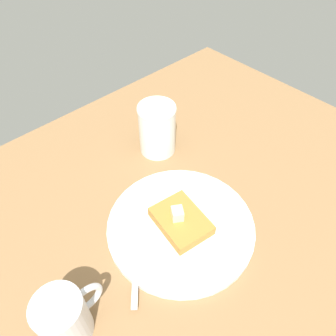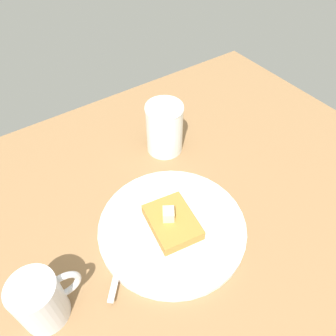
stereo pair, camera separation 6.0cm
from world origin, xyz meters
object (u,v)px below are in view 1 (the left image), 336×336
object	(u,v)px
syrup_jar	(157,131)
coffee_mug	(65,317)
fork	(137,251)
plate	(181,226)

from	to	relation	value
syrup_jar	coffee_mug	distance (cm)	37.89
coffee_mug	syrup_jar	bearing A→B (deg)	30.00
fork	coffee_mug	size ratio (longest dim) A/B	1.39
syrup_jar	coffee_mug	world-z (taller)	syrup_jar
syrup_jar	fork	bearing A→B (deg)	-139.27
fork	coffee_mug	xyz separation A→B (cm)	(-13.67, -2.46, 3.02)
plate	fork	xyz separation A→B (cm)	(-8.81, 1.05, 0.67)
plate	fork	bearing A→B (deg)	173.19
coffee_mug	fork	bearing A→B (deg)	10.20
plate	coffee_mug	size ratio (longest dim) A/B	2.69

